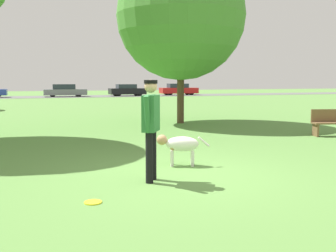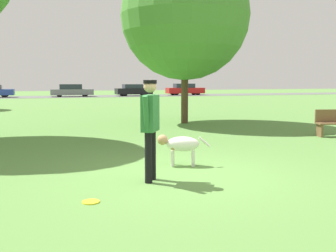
% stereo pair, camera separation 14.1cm
% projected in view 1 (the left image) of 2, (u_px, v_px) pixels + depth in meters
% --- Properties ---
extents(ground_plane, '(120.00, 120.00, 0.00)m').
position_uv_depth(ground_plane, '(177.00, 176.00, 7.29)').
color(ground_plane, '#56843D').
extents(far_road_strip, '(120.00, 6.00, 0.01)m').
position_uv_depth(far_road_strip, '(58.00, 97.00, 41.62)').
color(far_road_strip, '#5B5B59').
rests_on(far_road_strip, ground_plane).
extents(person, '(0.44, 0.67, 1.77)m').
position_uv_depth(person, '(151.00, 121.00, 6.76)').
color(person, black).
rests_on(person, ground_plane).
extents(dog, '(1.07, 0.54, 0.65)m').
position_uv_depth(dog, '(179.00, 145.00, 8.10)').
color(dog, silver).
rests_on(dog, ground_plane).
extents(frisbee, '(0.26, 0.26, 0.02)m').
position_uv_depth(frisbee, '(93.00, 202.00, 5.67)').
color(frisbee, yellow).
rests_on(frisbee, ground_plane).
extents(tree_near_right, '(5.15, 5.15, 6.90)m').
position_uv_depth(tree_near_right, '(181.00, 16.00, 15.70)').
color(tree_near_right, '#4C3826').
rests_on(tree_near_right, ground_plane).
extents(parked_car_grey, '(4.43, 1.73, 1.33)m').
position_uv_depth(parked_car_grey, '(65.00, 91.00, 41.51)').
color(parked_car_grey, slate).
rests_on(parked_car_grey, ground_plane).
extents(parked_car_black, '(4.02, 1.86, 1.30)m').
position_uv_depth(parked_car_black, '(127.00, 90.00, 43.74)').
color(parked_car_black, black).
rests_on(parked_car_black, ground_plane).
extents(parked_car_red, '(4.44, 1.79, 1.35)m').
position_uv_depth(parked_car_red, '(179.00, 89.00, 46.23)').
color(parked_car_red, red).
rests_on(parked_car_red, ground_plane).
extents(park_bench, '(1.46, 0.72, 0.84)m').
position_uv_depth(park_bench, '(334.00, 122.00, 12.45)').
color(park_bench, brown).
rests_on(park_bench, ground_plane).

